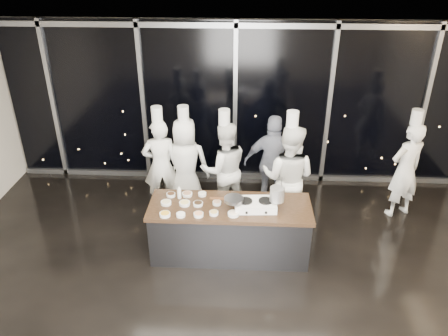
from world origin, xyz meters
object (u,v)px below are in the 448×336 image
(chef_far_left, at_px, (161,164))
(chef_right, at_px, (288,177))
(stock_pot, at_px, (277,194))
(chef_left, at_px, (186,163))
(chef_side, at_px, (405,169))
(demo_counter, at_px, (230,230))
(chef_center, at_px, (224,169))
(guest, at_px, (274,164))
(stove, at_px, (255,205))
(frying_pan, at_px, (233,199))

(chef_far_left, distance_m, chef_right, 2.27)
(chef_far_left, bearing_deg, stock_pot, 133.40)
(chef_left, xyz_separation_m, chef_side, (3.87, -0.08, 0.03))
(demo_counter, relative_size, chef_far_left, 1.24)
(chef_center, distance_m, guest, 0.89)
(guest, bearing_deg, demo_counter, 70.15)
(stock_pot, xyz_separation_m, chef_far_left, (-1.98, 1.35, -0.25))
(stove, height_order, stock_pot, stock_pot)
(stove, height_order, chef_right, chef_right)
(stove, xyz_separation_m, chef_right, (0.56, 0.90, -0.02))
(chef_left, distance_m, guest, 1.58)
(chef_left, bearing_deg, chef_right, 164.33)
(frying_pan, relative_size, chef_center, 0.26)
(frying_pan, height_order, chef_center, chef_center)
(chef_left, bearing_deg, frying_pan, 122.90)
(chef_left, bearing_deg, demo_counter, 122.99)
(chef_far_left, relative_size, guest, 1.09)
(chef_far_left, xyz_separation_m, chef_left, (0.44, 0.08, -0.01))
(guest, xyz_separation_m, chef_right, (0.21, -0.56, 0.04))
(stock_pot, relative_size, chef_center, 0.11)
(chef_left, relative_size, chef_center, 0.99)
(chef_far_left, height_order, chef_right, chef_right)
(demo_counter, height_order, guest, guest)
(stock_pot, relative_size, guest, 0.12)
(stove, bearing_deg, stock_pot, -1.27)
(stove, bearing_deg, guest, 73.23)
(chef_left, distance_m, chef_right, 1.87)
(frying_pan, bearing_deg, chef_left, 118.16)
(frying_pan, height_order, chef_right, chef_right)
(demo_counter, xyz_separation_m, frying_pan, (0.05, -0.09, 0.61))
(chef_far_left, bearing_deg, chef_side, 167.61)
(frying_pan, xyz_separation_m, stock_pot, (0.64, 0.04, 0.08))
(chef_side, bearing_deg, chef_center, -22.35)
(chef_far_left, bearing_deg, chef_center, 162.42)
(demo_counter, relative_size, stove, 3.89)
(guest, relative_size, chef_side, 0.90)
(stove, bearing_deg, chef_center, 109.32)
(stove, bearing_deg, chef_left, 127.11)
(chef_right, bearing_deg, stove, 76.64)
(stock_pot, bearing_deg, frying_pan, -176.27)
(frying_pan, distance_m, guest, 1.64)
(demo_counter, relative_size, chef_left, 1.25)
(frying_pan, distance_m, chef_center, 1.31)
(frying_pan, distance_m, chef_far_left, 1.94)
(stock_pot, distance_m, chef_far_left, 2.41)
(demo_counter, distance_m, stock_pot, 0.98)
(stove, bearing_deg, chef_right, 54.78)
(chef_center, bearing_deg, chef_far_left, -20.89)
(chef_far_left, distance_m, chef_side, 4.30)
(stock_pot, bearing_deg, chef_side, 30.22)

